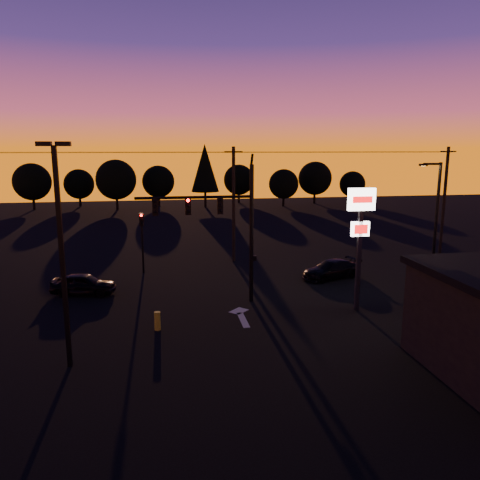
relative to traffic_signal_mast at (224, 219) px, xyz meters
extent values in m
plane|color=black|center=(0.10, -3.99, -4.94)|extent=(120.00, 120.00, 0.00)
cube|color=beige|center=(0.60, -2.99, -4.93)|extent=(0.35, 2.20, 0.01)
cube|color=beige|center=(0.60, -1.59, -4.93)|extent=(1.20, 1.20, 0.01)
cylinder|color=black|center=(1.60, 0.01, -0.94)|extent=(0.24, 0.24, 8.00)
cylinder|color=black|center=(1.60, 0.01, 3.26)|extent=(0.14, 0.52, 0.76)
cylinder|color=black|center=(-1.65, 0.01, 1.26)|extent=(6.50, 0.16, 0.16)
cube|color=black|center=(-0.20, 0.01, 0.76)|extent=(0.32, 0.22, 0.95)
sphere|color=black|center=(-0.20, -0.12, 1.11)|extent=(0.18, 0.18, 0.18)
sphere|color=black|center=(-0.20, -0.12, 0.81)|extent=(0.18, 0.18, 0.18)
sphere|color=black|center=(-0.20, -0.12, 0.51)|extent=(0.18, 0.18, 0.18)
cube|color=black|center=(-2.00, 0.01, 0.76)|extent=(0.32, 0.22, 0.95)
sphere|color=#FF0705|center=(-2.00, -0.12, 1.11)|extent=(0.18, 0.18, 0.18)
sphere|color=black|center=(-2.00, -0.12, 0.81)|extent=(0.18, 0.18, 0.18)
sphere|color=black|center=(-2.00, -0.12, 0.51)|extent=(0.18, 0.18, 0.18)
cube|color=black|center=(-3.80, 0.01, 0.76)|extent=(0.32, 0.22, 0.95)
sphere|color=black|center=(-3.80, -0.12, 1.11)|extent=(0.18, 0.18, 0.18)
sphere|color=black|center=(-3.80, -0.12, 0.81)|extent=(0.18, 0.18, 0.18)
sphere|color=black|center=(-3.80, -0.12, 0.51)|extent=(0.18, 0.18, 0.18)
cube|color=black|center=(1.78, 0.01, -2.34)|extent=(0.22, 0.18, 0.28)
cylinder|color=black|center=(-4.90, 7.51, -3.14)|extent=(0.14, 0.14, 3.60)
cube|color=black|center=(-4.90, 7.51, -1.04)|extent=(0.30, 0.20, 0.90)
sphere|color=#FF0705|center=(-4.90, 7.39, -0.72)|extent=(0.18, 0.18, 0.18)
sphere|color=black|center=(-4.90, 7.39, -1.00)|extent=(0.18, 0.18, 0.18)
sphere|color=black|center=(-4.90, 7.39, -1.28)|extent=(0.18, 0.18, 0.18)
cube|color=black|center=(-7.40, -6.99, -0.44)|extent=(0.18, 0.18, 9.00)
cube|color=black|center=(-7.75, -6.99, 4.11)|extent=(0.55, 0.30, 0.18)
cube|color=black|center=(-7.05, -6.99, 4.11)|extent=(0.55, 0.30, 0.18)
cube|color=black|center=(7.10, -2.49, -1.74)|extent=(0.22, 0.22, 6.40)
cube|color=white|center=(7.10, -2.49, 1.26)|extent=(1.50, 0.25, 1.20)
cube|color=red|center=(7.10, -2.63, 1.26)|extent=(1.10, 0.02, 0.35)
cube|color=white|center=(7.10, -2.49, -0.34)|extent=(1.00, 0.22, 0.80)
cube|color=red|center=(7.10, -2.62, -0.34)|extent=(0.75, 0.02, 0.50)
cylinder|color=black|center=(14.10, 1.51, -0.94)|extent=(0.20, 0.20, 8.00)
cylinder|color=black|center=(13.50, 1.51, 2.96)|extent=(1.20, 0.14, 0.14)
cube|color=black|center=(12.90, 1.51, 2.91)|extent=(0.50, 0.22, 0.14)
plane|color=#FFB759|center=(12.90, 1.51, 2.83)|extent=(0.35, 0.35, 0.00)
cylinder|color=black|center=(2.10, 10.01, -0.44)|extent=(0.26, 0.26, 9.00)
cube|color=black|center=(2.10, 10.01, 3.66)|extent=(1.40, 0.10, 0.10)
cylinder|color=black|center=(20.10, 10.01, -0.44)|extent=(0.26, 0.26, 9.00)
cube|color=black|center=(20.10, 10.01, 3.66)|extent=(1.40, 0.10, 0.10)
cylinder|color=black|center=(-6.90, 9.41, 3.61)|extent=(18.00, 0.02, 0.02)
cylinder|color=black|center=(-6.90, 10.01, 3.66)|extent=(18.00, 0.02, 0.02)
cylinder|color=black|center=(-6.90, 10.61, 3.61)|extent=(18.00, 0.02, 0.02)
cylinder|color=black|center=(11.10, 9.41, 3.61)|extent=(18.00, 0.02, 0.02)
cylinder|color=black|center=(11.10, 10.01, 3.66)|extent=(18.00, 0.02, 0.02)
cylinder|color=black|center=(11.10, 10.61, 3.61)|extent=(18.00, 0.02, 0.02)
cube|color=black|center=(9.10, -7.47, -3.54)|extent=(2.20, 0.05, 1.60)
cylinder|color=gold|center=(-3.83, -3.61, -4.47)|extent=(0.31, 0.31, 0.93)
cylinder|color=black|center=(-21.90, 46.01, -4.12)|extent=(0.36, 0.36, 1.62)
sphere|color=black|center=(-21.90, 46.01, -0.87)|extent=(5.36, 5.36, 5.36)
cylinder|color=black|center=(-15.90, 49.01, -4.25)|extent=(0.36, 0.36, 1.38)
sphere|color=black|center=(-15.90, 49.01, -1.50)|extent=(4.54, 4.54, 4.54)
cylinder|color=black|center=(-9.90, 44.01, -4.06)|extent=(0.36, 0.36, 1.75)
sphere|color=black|center=(-9.90, 44.01, -0.56)|extent=(5.77, 5.78, 5.78)
cylinder|color=black|center=(-3.90, 48.01, -4.19)|extent=(0.36, 0.36, 1.50)
sphere|color=black|center=(-3.90, 48.01, -1.19)|extent=(4.95, 4.95, 4.95)
cylinder|color=black|center=(3.10, 45.01, -3.75)|extent=(0.36, 0.36, 2.38)
cone|color=black|center=(3.10, 45.01, 1.00)|extent=(4.18, 4.18, 7.12)
cylinder|color=black|center=(9.10, 50.01, -4.19)|extent=(0.36, 0.36, 1.50)
sphere|color=black|center=(9.10, 50.01, -1.19)|extent=(4.95, 4.95, 4.95)
cylinder|color=black|center=(15.10, 44.01, -4.25)|extent=(0.36, 0.36, 1.38)
sphere|color=black|center=(15.10, 44.01, -1.50)|extent=(4.54, 4.54, 4.54)
cylinder|color=black|center=(21.10, 47.01, -4.12)|extent=(0.36, 0.36, 1.62)
sphere|color=black|center=(21.10, 47.01, -0.87)|extent=(5.36, 5.36, 5.36)
cylinder|color=black|center=(27.10, 46.01, -4.31)|extent=(0.36, 0.36, 1.25)
sphere|color=black|center=(27.10, 46.01, -1.81)|extent=(4.12, 4.12, 4.12)
imported|color=black|center=(-8.36, 2.97, -4.28)|extent=(4.09, 2.23, 1.32)
imported|color=black|center=(8.02, 3.96, -4.31)|extent=(4.65, 3.08, 1.25)
camera|label=1|loc=(-3.41, -25.95, 3.97)|focal=35.00mm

